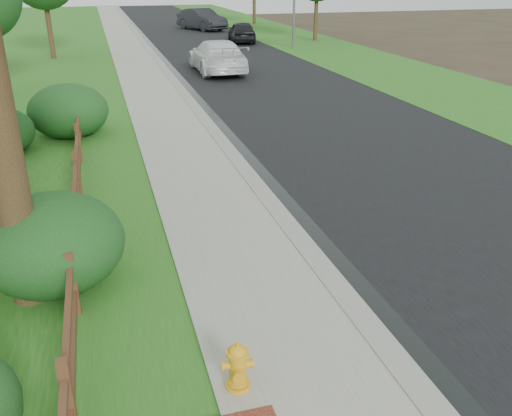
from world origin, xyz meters
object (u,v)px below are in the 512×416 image
object	(u,v)px
fire_hydrant	(238,367)
white_suv	(217,56)
ranch_fence	(76,192)
dark_car_mid	(242,32)

from	to	relation	value
fire_hydrant	white_suv	world-z (taller)	white_suv
ranch_fence	fire_hydrant	bearing A→B (deg)	-71.85
fire_hydrant	dark_car_mid	distance (m)	34.86
ranch_fence	fire_hydrant	xyz separation A→B (m)	(1.90, -5.79, -0.21)
ranch_fence	fire_hydrant	distance (m)	6.10
ranch_fence	white_suv	world-z (taller)	white_suv
ranch_fence	dark_car_mid	size ratio (longest dim) A/B	4.01
fire_hydrant	dark_car_mid	xyz separation A→B (m)	(8.90, 33.70, 0.33)
fire_hydrant	white_suv	xyz separation A→B (m)	(4.59, 22.13, 0.41)
dark_car_mid	white_suv	bearing A→B (deg)	78.20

